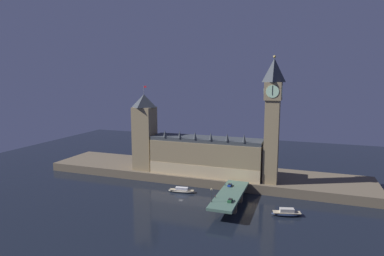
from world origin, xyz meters
TOP-DOWN VIEW (x-y plane):
  - ground_plane at (0.00, 0.00)m, footprint 400.00×400.00m
  - embankment at (0.00, 39.00)m, footprint 220.00×42.00m
  - parliament_hall at (6.31, 29.60)m, footprint 72.71×18.56m
  - clock_tower at (47.94, 25.58)m, footprint 10.14×10.25m
  - victoria_tower at (-37.85, 28.10)m, footprint 13.47×13.47m
  - bridge at (30.17, -5.00)m, footprint 12.54×46.00m
  - car_northbound_lead at (27.41, 6.80)m, footprint 1.98×4.34m
  - car_southbound_lead at (32.93, -16.29)m, footprint 2.10×4.45m
  - pedestrian_near_rail at (24.65, -13.88)m, footprint 0.38×0.38m
  - pedestrian_far_rail at (24.65, 6.88)m, footprint 0.38×0.38m
  - street_lamp_near at (24.25, -19.72)m, footprint 1.34×0.60m
  - boat_upstream at (-1.91, 6.33)m, footprint 17.06×5.90m
  - boat_downstream at (59.88, -7.46)m, footprint 16.02×8.45m

SIDE VIEW (x-z plane):
  - ground_plane at x=0.00m, z-range 0.00..0.00m
  - boat_upstream at x=-1.91m, z-range -0.42..2.72m
  - boat_downstream at x=59.88m, z-range -0.51..3.28m
  - embankment at x=0.00m, z-range 0.00..5.68m
  - bridge at x=30.17m, z-range 1.68..8.73m
  - car_northbound_lead at x=27.41m, z-range 6.99..8.47m
  - car_southbound_lead at x=32.93m, z-range 6.99..8.55m
  - pedestrian_far_rail at x=24.65m, z-range 7.08..8.67m
  - pedestrian_near_rail at x=24.65m, z-range 7.09..8.76m
  - street_lamp_near at x=24.25m, z-range 7.92..14.92m
  - parliament_hall at x=6.31m, z-range 3.21..32.55m
  - victoria_tower at x=-37.85m, z-range 2.83..60.71m
  - clock_tower at x=47.94m, z-range 7.86..83.31m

